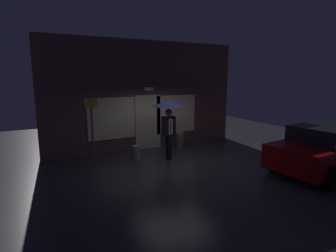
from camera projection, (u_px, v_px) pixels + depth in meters
name	position (u px, v px, depth m)	size (l,w,h in m)	color
ground_plane	(174.00, 163.00, 9.28)	(18.00, 18.00, 0.00)	#38353A
building_facade	(146.00, 96.00, 10.93)	(8.13, 0.48, 4.33)	brown
person_with_umbrella	(169.00, 112.00, 9.42)	(1.15, 1.15, 2.12)	black
parked_car	(328.00, 147.00, 8.45)	(4.43, 2.22, 1.46)	maroon
street_sign_post	(92.00, 127.00, 8.50)	(0.40, 0.07, 2.37)	#595B60
sidewalk_bollard	(180.00, 141.00, 11.11)	(0.28, 0.28, 0.65)	slate
sidewalk_bollard_2	(137.00, 153.00, 9.56)	(0.29, 0.29, 0.52)	#9E998E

